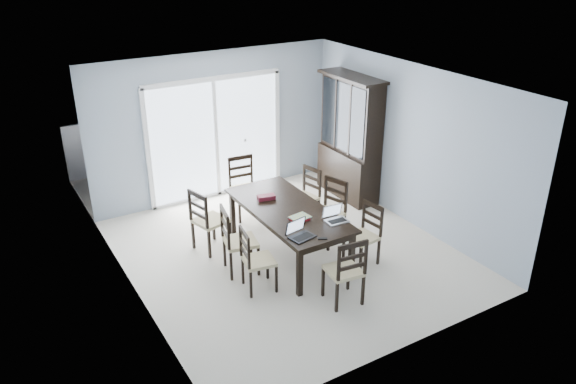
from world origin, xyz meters
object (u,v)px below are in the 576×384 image
chair_left_far (205,214)px  hot_tub (185,157)px  laptop_dark (302,234)px  chair_left_mid (233,234)px  dining_table (288,213)px  chair_right_mid (331,204)px  chair_right_near (367,228)px  chair_end_near (348,265)px  chair_end_far (243,180)px  chair_left_near (252,254)px  laptop_silver (337,218)px  cell_phone (323,238)px  chair_right_far (307,189)px  china_hutch (350,139)px  game_box (266,197)px

chair_left_far → hot_tub: (0.72, 2.66, -0.12)m
laptop_dark → chair_left_mid: bearing=118.0°
dining_table → chair_right_mid: size_ratio=1.92×
chair_right_near → laptop_dark: size_ratio=2.90×
chair_left_mid → chair_end_near: (0.89, -1.43, -0.02)m
chair_end_far → laptop_dark: chair_end_far is taller
chair_left_near → chair_end_far: (0.92, 2.10, 0.07)m
laptop_dark → laptop_silver: 0.66m
laptop_dark → cell_phone: bearing=-48.7°
chair_right_far → laptop_silver: bearing=149.7°
cell_phone → hot_tub: hot_tub is taller
laptop_dark → cell_phone: 0.27m
china_hutch → hot_tub: size_ratio=1.12×
laptop_silver → cell_phone: laptop_silver is taller
dining_table → chair_left_mid: size_ratio=1.92×
chair_right_near → chair_right_far: size_ratio=0.98×
chair_right_near → game_box: (-0.97, 1.20, 0.23)m
chair_right_far → chair_left_mid: bearing=102.3°
chair_left_near → laptop_silver: chair_left_near is taller
chair_left_near → cell_phone: 0.94m
chair_end_far → game_box: size_ratio=4.47×
dining_table → hot_tub: 3.37m
chair_end_near → laptop_dark: (-0.27, 0.64, 0.22)m
china_hutch → chair_end_far: bearing=172.0°
laptop_dark → laptop_silver: size_ratio=1.14×
chair_end_near → chair_left_mid: bearing=128.8°
chair_right_far → chair_end_far: chair_end_far is taller
china_hutch → game_box: 2.31m
chair_left_near → chair_right_mid: bearing=119.3°
laptop_dark → chair_left_far: bearing=105.0°
china_hutch → hot_tub: (-2.31, 2.11, -0.58)m
chair_left_near → chair_right_near: bearing=93.0°
chair_right_near → chair_end_near: (-0.87, -0.71, 0.04)m
china_hutch → chair_left_far: 3.12m
chair_left_far → chair_end_far: bearing=113.8°
laptop_dark → game_box: bearing=72.4°
dining_table → cell_phone: size_ratio=18.19×
dining_table → laptop_dark: bearing=-108.6°
hot_tub → chair_right_mid: bearing=-72.0°
game_box → chair_right_far: bearing=19.3°
game_box → hot_tub: 2.95m
game_box → chair_end_near: bearing=-86.8°
laptop_silver → chair_right_far: bearing=75.6°
dining_table → chair_left_far: 1.23m
china_hutch → chair_right_far: size_ratio=2.07×
chair_end_near → cell_phone: size_ratio=9.20×
chair_end_near → hot_tub: 4.85m
chair_left_near → chair_left_far: chair_left_far is taller
chair_left_near → game_box: size_ratio=3.98×
chair_left_mid → laptop_dark: chair_left_mid is taller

